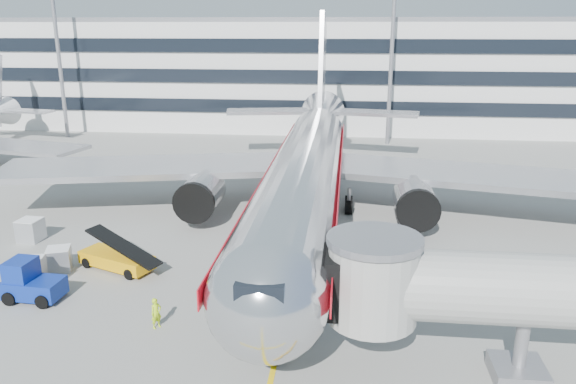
# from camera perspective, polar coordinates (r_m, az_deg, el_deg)

# --- Properties ---
(ground) EXTENTS (180.00, 180.00, 0.00)m
(ground) POSITION_cam_1_polar(r_m,az_deg,el_deg) (33.23, 0.45, -9.41)
(ground) COLOR gray
(ground) RESTS_ON ground
(lead_in_line) EXTENTS (0.25, 70.00, 0.01)m
(lead_in_line) POSITION_cam_1_polar(r_m,az_deg,el_deg) (42.41, 1.80, -3.51)
(lead_in_line) COLOR yellow
(lead_in_line) RESTS_ON ground
(main_jet) EXTENTS (50.95, 48.70, 16.06)m
(main_jet) POSITION_cam_1_polar(r_m,az_deg,el_deg) (42.82, 2.03, 2.61)
(main_jet) COLOR silver
(main_jet) RESTS_ON ground
(jet_bridge) EXTENTS (17.80, 4.50, 7.00)m
(jet_bridge) POSITION_cam_1_polar(r_m,az_deg,el_deg) (25.91, 26.77, -9.69)
(jet_bridge) COLOR silver
(jet_bridge) RESTS_ON ground
(terminal) EXTENTS (150.00, 24.25, 15.60)m
(terminal) POSITION_cam_1_polar(r_m,az_deg,el_deg) (87.99, 4.32, 12.11)
(terminal) COLOR silver
(terminal) RESTS_ON ground
(light_mast_west) EXTENTS (2.40, 1.20, 25.45)m
(light_mast_west) POSITION_cam_1_polar(r_m,az_deg,el_deg) (81.15, -22.59, 15.58)
(light_mast_west) COLOR gray
(light_mast_west) RESTS_ON ground
(light_mast_centre) EXTENTS (2.40, 1.20, 25.45)m
(light_mast_centre) POSITION_cam_1_polar(r_m,az_deg,el_deg) (71.91, 10.64, 16.55)
(light_mast_centre) COLOR gray
(light_mast_centre) RESTS_ON ground
(belt_loader) EXTENTS (5.19, 3.49, 2.45)m
(belt_loader) POSITION_cam_1_polar(r_m,az_deg,el_deg) (36.60, -17.01, -6.45)
(belt_loader) COLOR #E69E09
(belt_loader) RESTS_ON ground
(baggage_tug) EXTENTS (3.19, 2.16, 2.31)m
(baggage_tug) POSITION_cam_1_polar(r_m,az_deg,el_deg) (34.26, -24.72, -8.35)
(baggage_tug) COLOR navy
(baggage_tug) RESTS_ON ground
(cargo_container_left) EXTENTS (1.81, 1.81, 1.63)m
(cargo_container_left) POSITION_cam_1_polar(r_m,az_deg,el_deg) (36.12, -24.78, -7.40)
(cargo_container_left) COLOR #B3B6BB
(cargo_container_left) RESTS_ON ground
(cargo_container_right) EXTENTS (1.59, 1.59, 1.58)m
(cargo_container_right) POSITION_cam_1_polar(r_m,az_deg,el_deg) (43.36, -24.70, -3.52)
(cargo_container_right) COLOR #B3B6BB
(cargo_container_right) RESTS_ON ground
(cargo_container_front) EXTENTS (1.74, 1.74, 1.45)m
(cargo_container_front) POSITION_cam_1_polar(r_m,az_deg,el_deg) (37.59, -22.23, -6.32)
(cargo_container_front) COLOR #B3B6BB
(cargo_container_front) RESTS_ON ground
(ramp_worker) EXTENTS (0.66, 0.69, 1.60)m
(ramp_worker) POSITION_cam_1_polar(r_m,az_deg,el_deg) (29.32, -13.25, -11.90)
(ramp_worker) COLOR #B7E418
(ramp_worker) RESTS_ON ground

